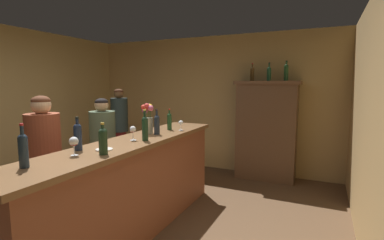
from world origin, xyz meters
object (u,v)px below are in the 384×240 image
display_bottle_midleft (269,73)px  patron_near_entrance (45,159)px  wine_bottle_riesling (23,149)px  wine_glass_front (74,142)px  wine_bottle_rose (78,135)px  patron_redhead (120,128)px  wine_glass_rear (133,130)px  display_bottle_left (252,73)px  cheese_plate (104,149)px  wine_bottle_malbec (145,127)px  patron_in_navy (103,147)px  bar_counter (131,188)px  flower_arrangement (148,118)px  wine_bottle_merlot (103,140)px  wine_bottle_pinot (157,123)px  display_bottle_center (286,72)px  wine_glass_mid (181,123)px  display_cabinet (266,129)px  wine_bottle_syrah (169,121)px

display_bottle_midleft → patron_near_entrance: 3.63m
wine_bottle_riesling → wine_glass_front: size_ratio=2.01×
wine_bottle_rose → patron_redhead: bearing=120.9°
wine_glass_rear → display_bottle_left: size_ratio=0.51×
wine_glass_front → cheese_plate: 0.30m
wine_bottle_malbec → patron_in_navy: 1.20m
display_bottle_midleft → patron_near_entrance: (-1.91, -2.91, -1.01)m
bar_counter → flower_arrangement: (-0.08, 0.47, 0.72)m
display_bottle_midleft → wine_bottle_merlot: bearing=-105.0°
wine_bottle_rose → wine_bottle_merlot: size_ratio=1.12×
wine_bottle_pinot → patron_near_entrance: size_ratio=0.20×
wine_bottle_rose → wine_glass_front: (0.12, -0.16, -0.03)m
wine_glass_rear → patron_in_navy: patron_in_navy is taller
wine_bottle_rose → display_bottle_center: 3.51m
wine_glass_mid → display_bottle_center: bearing=57.0°
display_bottle_midleft → display_bottle_center: bearing=0.0°
wine_bottle_riesling → patron_redhead: 3.17m
wine_bottle_malbec → wine_glass_mid: 0.78m
wine_glass_mid → flower_arrangement: flower_arrangement is taller
display_bottle_midleft → wine_bottle_malbec: bearing=-109.2°
wine_glass_front → display_bottle_left: size_ratio=0.53×
wine_bottle_pinot → wine_bottle_riesling: bearing=-95.0°
wine_bottle_malbec → cheese_plate: bearing=-99.5°
patron_in_navy → patron_redhead: bearing=130.4°
wine_bottle_merlot → wine_bottle_pinot: 1.06m
bar_counter → wine_glass_mid: size_ratio=23.34×
display_bottle_left → patron_in_navy: bearing=-128.5°
flower_arrangement → wine_bottle_riesling: bearing=-90.4°
wine_bottle_pinot → wine_glass_rear: wine_bottle_pinot is taller
wine_bottle_pinot → wine_glass_rear: (-0.04, -0.43, -0.02)m
wine_bottle_riesling → wine_glass_mid: bearing=82.3°
wine_glass_front → display_bottle_center: size_ratio=0.49×
wine_bottle_pinot → wine_glass_rear: bearing=-94.8°
wine_bottle_rose → wine_bottle_riesling: bearing=-82.9°
cheese_plate → display_bottle_left: size_ratio=0.50×
wine_bottle_malbec → wine_glass_rear: wine_bottle_malbec is taller
display_bottle_midleft → patron_redhead: bearing=-160.5°
wine_bottle_pinot → wine_glass_front: size_ratio=1.88×
display_cabinet → wine_bottle_rose: display_cabinet is taller
wine_bottle_riesling → flower_arrangement: 1.61m
flower_arrangement → patron_in_navy: 0.92m
wine_glass_mid → patron_redhead: 1.89m
wine_bottle_merlot → patron_near_entrance: patron_near_entrance is taller
display_cabinet → wine_bottle_pinot: display_cabinet is taller
flower_arrangement → patron_in_navy: bearing=174.2°
wine_glass_front → display_bottle_midleft: 3.51m
wine_bottle_syrah → flower_arrangement: flower_arrangement is taller
wine_bottle_riesling → display_bottle_midleft: size_ratio=1.06×
wine_bottle_malbec → patron_near_entrance: 1.19m
display_bottle_midleft → display_cabinet: bearing=180.0°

